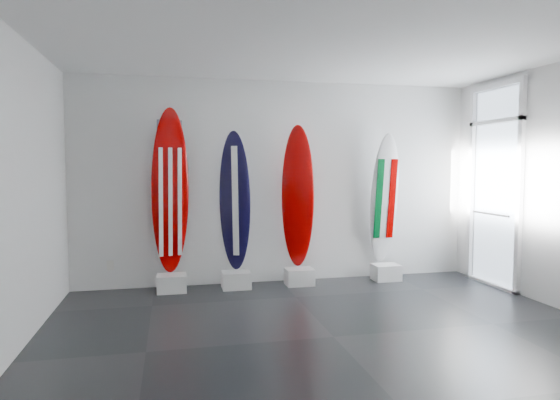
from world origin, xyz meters
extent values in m
plane|color=black|center=(0.00, 0.00, 0.00)|extent=(6.00, 6.00, 0.00)
plane|color=white|center=(0.00, 0.00, 3.00)|extent=(6.00, 6.00, 0.00)
plane|color=silver|center=(0.00, 2.50, 1.50)|extent=(6.00, 0.00, 6.00)
plane|color=silver|center=(0.00, -2.50, 1.50)|extent=(6.00, 0.00, 6.00)
plane|color=silver|center=(-3.00, 0.00, 1.50)|extent=(0.00, 5.00, 5.00)
cube|color=silver|center=(-1.61, 2.18, 0.12)|extent=(0.40, 0.30, 0.24)
ellipsoid|color=#9E0000|center=(-1.61, 2.28, 1.39)|extent=(0.55, 0.31, 2.30)
cube|color=silver|center=(-0.71, 2.18, 0.12)|extent=(0.40, 0.30, 0.24)
ellipsoid|color=black|center=(-0.71, 2.28, 1.24)|extent=(0.49, 0.34, 2.00)
cube|color=silver|center=(0.22, 2.18, 0.12)|extent=(0.40, 0.30, 0.24)
ellipsoid|color=#9E0000|center=(0.22, 2.28, 1.29)|extent=(0.53, 0.39, 2.10)
cube|color=silver|center=(1.59, 2.18, 0.12)|extent=(0.40, 0.30, 0.24)
ellipsoid|color=white|center=(1.59, 2.28, 1.24)|extent=(0.46, 0.33, 2.00)
cube|color=silver|center=(-2.45, 2.48, 0.35)|extent=(0.09, 0.02, 0.13)
camera|label=1|loc=(-1.59, -4.60, 1.74)|focal=31.14mm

